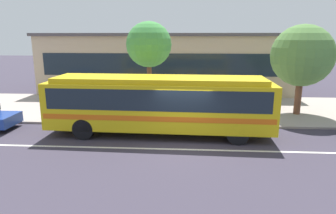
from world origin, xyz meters
TOP-DOWN VIEW (x-y plane):
  - ground_plane at (0.00, 0.00)m, footprint 120.00×120.00m
  - sidewalk_slab at (0.00, 6.53)m, footprint 60.00×8.00m
  - lane_stripe_center at (0.00, -0.80)m, footprint 56.00×0.16m
  - transit_bus at (-1.18, 1.18)m, footprint 10.91×2.80m
  - pedestrian_waiting_near_sign at (-0.17, 4.54)m, footprint 0.46×0.46m
  - pedestrian_walking_along_curb at (1.26, 3.65)m, footprint 0.38×0.38m
  - pedestrian_standing_by_tree at (-0.33, 4.61)m, footprint 0.48×0.48m
  - bus_stop_sign at (2.11, 3.10)m, footprint 0.17×0.43m
  - street_tree_near_stop at (-2.13, 4.92)m, footprint 2.67×2.67m
  - street_tree_mid_block at (6.87, 5.32)m, footprint 3.61×3.61m
  - station_building at (-1.79, 14.29)m, footprint 20.84×8.62m

SIDE VIEW (x-z plane):
  - ground_plane at x=0.00m, z-range 0.00..0.00m
  - lane_stripe_center at x=0.00m, z-range 0.00..0.01m
  - sidewalk_slab at x=0.00m, z-range 0.00..0.12m
  - pedestrian_waiting_near_sign at x=-0.17m, z-range 0.26..1.95m
  - pedestrian_standing_by_tree at x=-0.33m, z-range 0.27..1.97m
  - pedestrian_walking_along_curb at x=1.26m, z-range 0.26..1.97m
  - transit_bus at x=-1.18m, z-range 0.23..3.10m
  - bus_stop_sign at x=2.11m, z-range 0.48..3.03m
  - station_building at x=-1.79m, z-range 0.01..4.99m
  - street_tree_mid_block at x=6.87m, z-range 0.96..6.30m
  - street_tree_near_stop at x=-2.13m, z-range 1.50..6.99m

